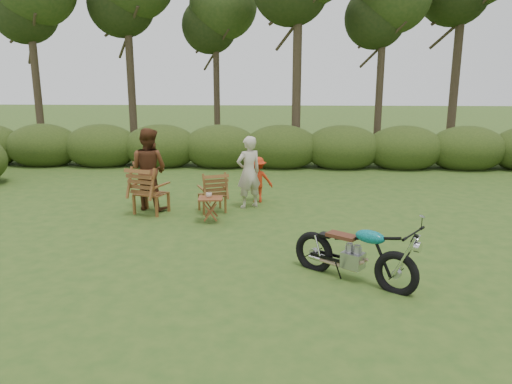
{
  "coord_description": "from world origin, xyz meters",
  "views": [
    {
      "loc": [
        -0.07,
        -7.29,
        3.07
      ],
      "look_at": [
        -0.49,
        1.67,
        0.9
      ],
      "focal_mm": 35.0,
      "sensor_mm": 36.0,
      "label": 1
    }
  ],
  "objects_px": {
    "lawn_chair_right": "(212,211)",
    "adult_b": "(151,209)",
    "lawn_chair_left": "(152,213)",
    "side_table": "(211,210)",
    "cup": "(209,195)",
    "adult_a": "(249,207)",
    "child": "(258,202)",
    "motorcycle": "(352,280)"
  },
  "relations": [
    {
      "from": "lawn_chair_right",
      "to": "adult_b",
      "type": "bearing_deg",
      "value": -29.39
    },
    {
      "from": "motorcycle",
      "to": "adult_a",
      "type": "bearing_deg",
      "value": 150.53
    },
    {
      "from": "lawn_chair_left",
      "to": "adult_a",
      "type": "distance_m",
      "value": 2.21
    },
    {
      "from": "adult_b",
      "to": "side_table",
      "type": "bearing_deg",
      "value": 167.82
    },
    {
      "from": "side_table",
      "to": "adult_b",
      "type": "height_order",
      "value": "adult_b"
    },
    {
      "from": "side_table",
      "to": "adult_b",
      "type": "relative_size",
      "value": 0.28
    },
    {
      "from": "lawn_chair_right",
      "to": "side_table",
      "type": "height_order",
      "value": "side_table"
    },
    {
      "from": "lawn_chair_right",
      "to": "child",
      "type": "xyz_separation_m",
      "value": [
        0.99,
        0.9,
        0.0
      ]
    },
    {
      "from": "lawn_chair_left",
      "to": "lawn_chair_right",
      "type": "bearing_deg",
      "value": -153.24
    },
    {
      "from": "lawn_chair_left",
      "to": "adult_a",
      "type": "xyz_separation_m",
      "value": [
        2.13,
        0.56,
        0.0
      ]
    },
    {
      "from": "side_table",
      "to": "motorcycle",
      "type": "bearing_deg",
      "value": -48.32
    },
    {
      "from": "side_table",
      "to": "adult_b",
      "type": "distance_m",
      "value": 1.83
    },
    {
      "from": "motorcycle",
      "to": "side_table",
      "type": "xyz_separation_m",
      "value": [
        -2.54,
        2.85,
        0.26
      ]
    },
    {
      "from": "child",
      "to": "motorcycle",
      "type": "bearing_deg",
      "value": 106.16
    },
    {
      "from": "lawn_chair_right",
      "to": "child",
      "type": "distance_m",
      "value": 1.34
    },
    {
      "from": "side_table",
      "to": "cup",
      "type": "xyz_separation_m",
      "value": [
        -0.04,
        0.04,
        0.31
      ]
    },
    {
      "from": "lawn_chair_right",
      "to": "side_table",
      "type": "relative_size",
      "value": 1.72
    },
    {
      "from": "adult_a",
      "to": "adult_b",
      "type": "bearing_deg",
      "value": -26.47
    },
    {
      "from": "cup",
      "to": "adult_b",
      "type": "xyz_separation_m",
      "value": [
        -1.49,
        0.94,
        -0.58
      ]
    },
    {
      "from": "cup",
      "to": "adult_a",
      "type": "height_order",
      "value": "adult_a"
    },
    {
      "from": "lawn_chair_left",
      "to": "adult_b",
      "type": "distance_m",
      "value": 0.36
    },
    {
      "from": "child",
      "to": "adult_b",
      "type": "bearing_deg",
      "value": 13.39
    },
    {
      "from": "lawn_chair_right",
      "to": "adult_a",
      "type": "relative_size",
      "value": 0.55
    },
    {
      "from": "motorcycle",
      "to": "side_table",
      "type": "relative_size",
      "value": 3.66
    },
    {
      "from": "motorcycle",
      "to": "cup",
      "type": "bearing_deg",
      "value": 168.08
    },
    {
      "from": "motorcycle",
      "to": "lawn_chair_right",
      "type": "xyz_separation_m",
      "value": [
        -2.62,
        3.67,
        0.0
      ]
    },
    {
      "from": "lawn_chair_left",
      "to": "child",
      "type": "bearing_deg",
      "value": -135.94
    },
    {
      "from": "side_table",
      "to": "cup",
      "type": "relative_size",
      "value": 4.29
    },
    {
      "from": "lawn_chair_right",
      "to": "adult_b",
      "type": "height_order",
      "value": "adult_b"
    },
    {
      "from": "cup",
      "to": "side_table",
      "type": "bearing_deg",
      "value": -48.21
    },
    {
      "from": "motorcycle",
      "to": "lawn_chair_left",
      "type": "bearing_deg",
      "value": 174.91
    },
    {
      "from": "adult_a",
      "to": "child",
      "type": "height_order",
      "value": "adult_a"
    },
    {
      "from": "lawn_chair_left",
      "to": "side_table",
      "type": "relative_size",
      "value": 2.01
    },
    {
      "from": "motorcycle",
      "to": "adult_b",
      "type": "relative_size",
      "value": 1.04
    },
    {
      "from": "lawn_chair_left",
      "to": "side_table",
      "type": "distance_m",
      "value": 1.57
    },
    {
      "from": "cup",
      "to": "adult_a",
      "type": "xyz_separation_m",
      "value": [
        0.76,
        1.16,
        -0.58
      ]
    },
    {
      "from": "motorcycle",
      "to": "lawn_chair_right",
      "type": "height_order",
      "value": "motorcycle"
    },
    {
      "from": "adult_b",
      "to": "adult_a",
      "type": "bearing_deg",
      "value": -153.74
    },
    {
      "from": "lawn_chair_right",
      "to": "lawn_chair_left",
      "type": "relative_size",
      "value": 0.86
    },
    {
      "from": "lawn_chair_right",
      "to": "side_table",
      "type": "distance_m",
      "value": 0.87
    },
    {
      "from": "motorcycle",
      "to": "cup",
      "type": "distance_m",
      "value": 3.92
    },
    {
      "from": "adult_a",
      "to": "child",
      "type": "distance_m",
      "value": 0.55
    }
  ]
}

